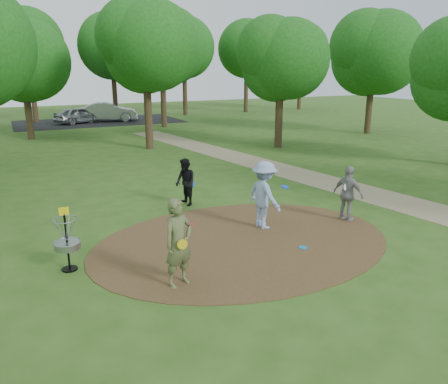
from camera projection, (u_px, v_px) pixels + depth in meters
name	position (u px, v px, depth m)	size (l,w,h in m)	color
ground	(244.00, 241.00, 11.93)	(100.00, 100.00, 0.00)	#2D5119
dirt_clearing	(244.00, 241.00, 11.92)	(8.40, 8.40, 0.02)	#47301C
footpath	(369.00, 194.00, 16.44)	(2.00, 40.00, 0.01)	#8C7A5B
parking_lot	(99.00, 122.00, 38.60)	(14.00, 8.00, 0.01)	black
player_observer_with_disc	(178.00, 243.00, 9.28)	(0.83, 0.67, 1.96)	#586138
player_throwing_with_disc	(264.00, 195.00, 12.70)	(1.30, 1.38, 2.01)	#8AA2CE
player_walking_with_disc	(185.00, 182.00, 14.90)	(0.71, 0.86, 1.62)	black
player_waiting_with_disc	(348.00, 194.00, 13.32)	(0.68, 1.09, 1.73)	gray
disc_ground_blue	(303.00, 247.00, 11.45)	(0.22, 0.22, 0.02)	#0C7FCF
disc_ground_red	(190.00, 224.00, 13.17)	(0.22, 0.22, 0.02)	red
car_left	(79.00, 115.00, 37.22)	(1.65, 4.10, 1.40)	#96979D
car_right	(108.00, 112.00, 38.53)	(1.75, 5.02, 1.65)	#97999E
disc_golf_basket	(66.00, 235.00, 10.01)	(0.63, 0.63, 1.54)	black
tree_ring	(196.00, 53.00, 18.87)	(37.23, 45.42, 8.94)	#332316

